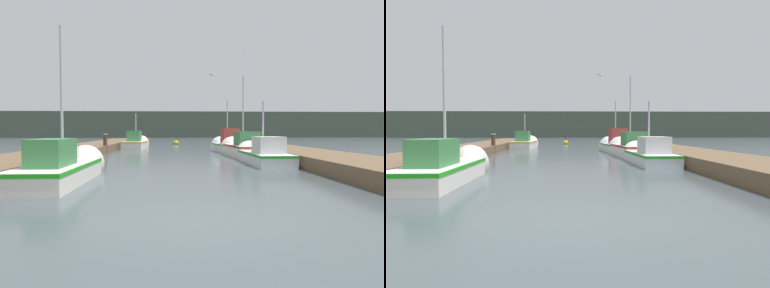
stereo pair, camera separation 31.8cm
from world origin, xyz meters
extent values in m
plane|color=#424C51|center=(0.00, 0.00, 0.00)|extent=(200.00, 200.00, 0.00)
cube|color=brown|center=(-6.11, 16.00, 0.26)|extent=(2.99, 40.00, 0.51)
cube|color=brown|center=(6.11, 16.00, 0.26)|extent=(2.99, 40.00, 0.51)
cube|color=#424C42|center=(0.00, 70.20, 2.60)|extent=(120.00, 16.00, 5.20)
cube|color=silver|center=(-3.61, 4.50, 0.28)|extent=(1.46, 4.41, 0.55)
cube|color=#199F17|center=(-3.61, 4.50, 0.49)|extent=(1.49, 4.45, 0.10)
cone|color=silver|center=(-3.62, 7.12, 0.28)|extent=(1.38, 0.83, 1.38)
cube|color=#387A42|center=(-3.61, 3.95, 0.92)|extent=(0.88, 1.66, 0.73)
cylinder|color=#B2B2B7|center=(-3.61, 4.83, 2.55)|extent=(0.08, 0.08, 3.99)
cube|color=silver|center=(3.70, 9.57, 0.26)|extent=(1.56, 4.21, 0.52)
cube|color=#229020|center=(3.70, 9.57, 0.46)|extent=(1.59, 4.25, 0.10)
cone|color=silver|center=(3.65, 12.09, 0.26)|extent=(1.42, 0.88, 1.40)
cube|color=silver|center=(3.71, 9.04, 0.88)|extent=(1.13, 1.49, 0.71)
cylinder|color=#B2B2B7|center=(3.69, 9.88, 1.67)|extent=(0.08, 0.08, 2.30)
cube|color=silver|center=(3.68, 13.83, 0.34)|extent=(1.86, 4.30, 0.67)
cube|color=maroon|center=(3.68, 13.83, 0.61)|extent=(1.89, 4.33, 0.10)
cone|color=silver|center=(3.52, 16.40, 0.34)|extent=(1.58, 1.05, 1.52)
cube|color=#387A42|center=(3.71, 13.30, 1.05)|extent=(1.27, 1.47, 0.76)
cylinder|color=#B2B2B7|center=(3.66, 14.14, 2.65)|extent=(0.08, 0.08, 3.95)
cube|color=silver|center=(3.44, 18.00, 0.29)|extent=(1.86, 3.91, 0.58)
cube|color=green|center=(3.44, 18.00, 0.52)|extent=(1.90, 3.95, 0.10)
cone|color=silver|center=(3.26, 20.24, 0.29)|extent=(1.54, 0.82, 1.49)
cube|color=#99332D|center=(3.48, 17.52, 1.10)|extent=(1.16, 1.24, 1.04)
cylinder|color=#B2B2B7|center=(3.42, 18.28, 2.06)|extent=(0.08, 0.08, 2.96)
cube|color=silver|center=(-3.43, 22.68, 0.30)|extent=(1.82, 3.94, 0.61)
cube|color=#BF8D2B|center=(-3.43, 22.68, 0.55)|extent=(1.85, 3.98, 0.10)
cone|color=silver|center=(-3.26, 25.06, 0.30)|extent=(1.53, 1.03, 1.47)
cube|color=#387A42|center=(-3.47, 22.20, 1.03)|extent=(1.09, 1.26, 0.85)
cylinder|color=#B2B2B7|center=(-3.41, 22.97, 1.74)|extent=(0.08, 0.08, 2.26)
cylinder|color=#473523|center=(-4.71, 16.82, 0.61)|extent=(0.26, 0.26, 1.23)
cylinder|color=silver|center=(-4.71, 16.82, 1.25)|extent=(0.30, 0.30, 0.04)
cylinder|color=#473523|center=(4.63, 10.61, 0.57)|extent=(0.27, 0.27, 1.14)
cylinder|color=silver|center=(4.63, 10.61, 1.16)|extent=(0.32, 0.32, 0.04)
cylinder|color=#473523|center=(4.53, 21.72, 0.70)|extent=(0.20, 0.20, 1.39)
cylinder|color=silver|center=(4.53, 21.72, 1.41)|extent=(0.23, 0.23, 0.04)
sphere|color=gold|center=(-0.05, 30.56, 0.16)|extent=(0.57, 0.57, 0.57)
cylinder|color=black|center=(-0.05, 30.56, 0.69)|extent=(0.06, 0.06, 0.50)
ellipsoid|color=white|center=(2.26, 16.62, 5.03)|extent=(0.24, 0.31, 0.12)
cube|color=gray|center=(2.39, 16.68, 5.05)|extent=(0.30, 0.22, 0.07)
cube|color=gray|center=(2.14, 16.57, 5.05)|extent=(0.30, 0.22, 0.07)
camera|label=1|loc=(-0.38, -5.36, 1.52)|focal=32.00mm
camera|label=2|loc=(-0.06, -5.38, 1.52)|focal=32.00mm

